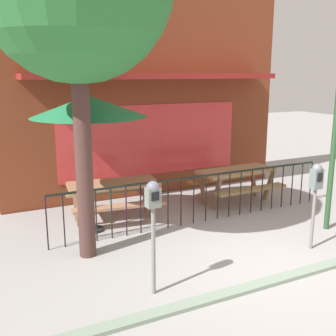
{
  "coord_description": "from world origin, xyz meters",
  "views": [
    {
      "loc": [
        -4.04,
        -4.46,
        2.91
      ],
      "look_at": [
        -0.51,
        2.59,
        1.09
      ],
      "focal_mm": 43.72,
      "sensor_mm": 36.0,
      "label": 1
    }
  ],
  "objects_px": {
    "picnic_table_left": "(114,190)",
    "parking_meter_far": "(153,208)",
    "patio_umbrella": "(89,107)",
    "parking_meter_near": "(316,184)",
    "picnic_table_right": "(236,176)"
  },
  "relations": [
    {
      "from": "parking_meter_near",
      "to": "picnic_table_right",
      "type": "bearing_deg",
      "value": 82.01
    },
    {
      "from": "picnic_table_left",
      "to": "picnic_table_right",
      "type": "xyz_separation_m",
      "value": [
        2.89,
        -0.18,
        0.0
      ]
    },
    {
      "from": "patio_umbrella",
      "to": "parking_meter_near",
      "type": "bearing_deg",
      "value": -38.5
    },
    {
      "from": "picnic_table_left",
      "to": "patio_umbrella",
      "type": "relative_size",
      "value": 0.77
    },
    {
      "from": "picnic_table_left",
      "to": "parking_meter_far",
      "type": "height_order",
      "value": "parking_meter_far"
    },
    {
      "from": "patio_umbrella",
      "to": "parking_meter_far",
      "type": "height_order",
      "value": "patio_umbrella"
    },
    {
      "from": "picnic_table_left",
      "to": "patio_umbrella",
      "type": "bearing_deg",
      "value": -142.18
    },
    {
      "from": "picnic_table_right",
      "to": "parking_meter_near",
      "type": "bearing_deg",
      "value": -97.99
    },
    {
      "from": "parking_meter_far",
      "to": "patio_umbrella",
      "type": "bearing_deg",
      "value": 91.49
    },
    {
      "from": "picnic_table_left",
      "to": "parking_meter_far",
      "type": "distance_m",
      "value": 3.11
    },
    {
      "from": "picnic_table_left",
      "to": "parking_meter_far",
      "type": "bearing_deg",
      "value": -99.33
    },
    {
      "from": "picnic_table_right",
      "to": "parking_meter_near",
      "type": "relative_size",
      "value": 1.24
    },
    {
      "from": "patio_umbrella",
      "to": "parking_meter_near",
      "type": "height_order",
      "value": "patio_umbrella"
    },
    {
      "from": "patio_umbrella",
      "to": "parking_meter_near",
      "type": "distance_m",
      "value": 4.11
    },
    {
      "from": "picnic_table_left",
      "to": "parking_meter_near",
      "type": "xyz_separation_m",
      "value": [
        2.51,
        -2.88,
        0.53
      ]
    }
  ]
}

